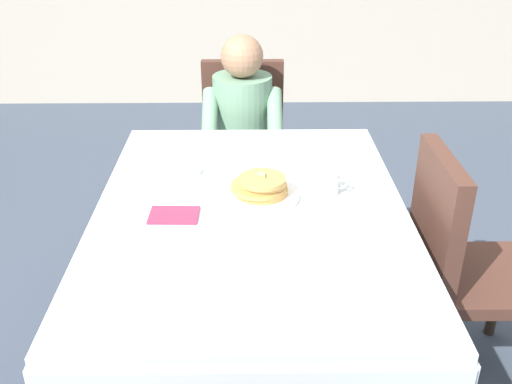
{
  "coord_description": "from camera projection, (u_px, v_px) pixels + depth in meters",
  "views": [
    {
      "loc": [
        -0.01,
        -1.83,
        1.75
      ],
      "look_at": [
        0.02,
        0.02,
        0.79
      ],
      "focal_mm": 41.37,
      "sensor_mm": 36.0,
      "label": 1
    }
  ],
  "objects": [
    {
      "name": "dining_table_main",
      "position": [
        251.0,
        229.0,
        2.13
      ],
      "size": [
        1.12,
        1.52,
        0.74
      ],
      "color": "silver",
      "rests_on": "ground"
    },
    {
      "name": "chair_diner",
      "position": [
        243.0,
        138.0,
        3.22
      ],
      "size": [
        0.44,
        0.45,
        0.93
      ],
      "rotation": [
        0.0,
        0.0,
        3.14
      ],
      "color": "#4C2D23",
      "rests_on": "ground"
    },
    {
      "name": "diner_person",
      "position": [
        243.0,
        124.0,
        3.02
      ],
      "size": [
        0.4,
        0.43,
        1.12
      ],
      "rotation": [
        0.0,
        0.0,
        3.14
      ],
      "color": "gray",
      "rests_on": "ground"
    },
    {
      "name": "plate_breakfast",
      "position": [
        261.0,
        196.0,
        2.15
      ],
      "size": [
        0.28,
        0.28,
        0.02
      ],
      "primitive_type": "cylinder",
      "color": "white",
      "rests_on": "dining_table_main"
    },
    {
      "name": "cup_coffee",
      "position": [
        329.0,
        183.0,
        2.16
      ],
      "size": [
        0.11,
        0.08,
        0.08
      ],
      "color": "white",
      "rests_on": "dining_table_main"
    },
    {
      "name": "fork_left_of_plate",
      "position": [
        209.0,
        200.0,
        2.13
      ],
      "size": [
        0.03,
        0.18,
        0.0
      ],
      "primitive_type": "cube",
      "rotation": [
        0.0,
        0.0,
        1.67
      ],
      "color": "silver",
      "rests_on": "dining_table_main"
    },
    {
      "name": "chair_right_side",
      "position": [
        458.0,
        255.0,
        2.2
      ],
      "size": [
        0.45,
        0.44,
        0.93
      ],
      "rotation": [
        0.0,
        0.0,
        -1.57
      ],
      "color": "#4C2D23",
      "rests_on": "ground"
    },
    {
      "name": "breakfast_stack",
      "position": [
        261.0,
        185.0,
        2.13
      ],
      "size": [
        0.21,
        0.21,
        0.08
      ],
      "color": "tan",
      "rests_on": "plate_breakfast"
    },
    {
      "name": "spoon_near_edge",
      "position": [
        273.0,
        249.0,
        1.84
      ],
      "size": [
        0.15,
        0.06,
        0.0
      ],
      "primitive_type": "cube",
      "rotation": [
        0.0,
        0.0,
        0.29
      ],
      "color": "silver",
      "rests_on": "dining_table_main"
    },
    {
      "name": "syrup_pitcher",
      "position": [
        192.0,
        167.0,
        2.3
      ],
      "size": [
        0.08,
        0.08,
        0.07
      ],
      "color": "silver",
      "rests_on": "dining_table_main"
    },
    {
      "name": "ground_plane",
      "position": [
        252.0,
        364.0,
        2.43
      ],
      "size": [
        14.0,
        14.0,
        0.0
      ],
      "primitive_type": "plane",
      "color": "#3D4756"
    },
    {
      "name": "napkin_folded",
      "position": [
        174.0,
        215.0,
        2.03
      ],
      "size": [
        0.17,
        0.12,
        0.01
      ],
      "primitive_type": "cube",
      "rotation": [
        0.0,
        0.0,
        -0.02
      ],
      "color": "#8C2D4C",
      "rests_on": "dining_table_main"
    },
    {
      "name": "knife_right_of_plate",
      "position": [
        313.0,
        199.0,
        2.14
      ],
      "size": [
        0.03,
        0.2,
        0.0
      ],
      "primitive_type": "cube",
      "rotation": [
        0.0,
        0.0,
        1.48
      ],
      "color": "silver",
      "rests_on": "dining_table_main"
    }
  ]
}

